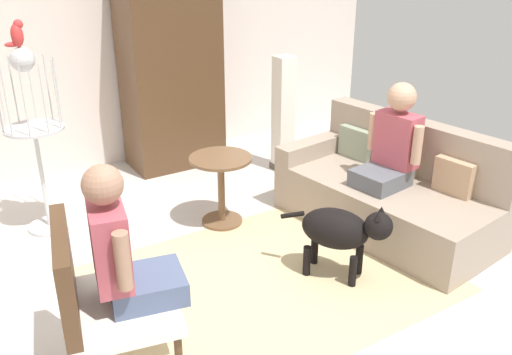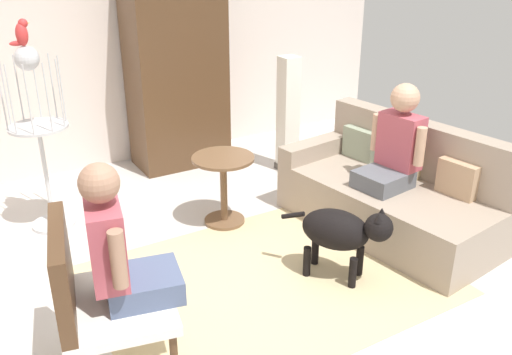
% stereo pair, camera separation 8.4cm
% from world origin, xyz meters
% --- Properties ---
extents(ground_plane, '(6.75, 6.75, 0.00)m').
position_xyz_m(ground_plane, '(0.00, 0.00, 0.00)').
color(ground_plane, beige).
extents(back_wall, '(6.02, 0.12, 2.88)m').
position_xyz_m(back_wall, '(0.00, 2.87, 1.44)').
color(back_wall, silver).
rests_on(back_wall, ground).
extents(area_rug, '(2.43, 1.84, 0.01)m').
position_xyz_m(area_rug, '(-0.17, 0.01, 0.00)').
color(area_rug, '#C6B284').
rests_on(area_rug, ground).
extents(couch, '(1.12, 1.93, 0.88)m').
position_xyz_m(couch, '(1.17, 0.19, 0.31)').
color(couch, gray).
rests_on(couch, ground).
extents(armchair, '(0.73, 0.80, 0.93)m').
position_xyz_m(armchair, '(-1.47, -0.26, 0.54)').
color(armchair, '#4C331E').
rests_on(armchair, ground).
extents(person_on_couch, '(0.52, 0.51, 0.83)m').
position_xyz_m(person_on_couch, '(1.11, 0.15, 0.76)').
color(person_on_couch, '#565A62').
extents(person_on_armchair, '(0.53, 0.50, 0.82)m').
position_xyz_m(person_on_armchair, '(-1.31, -0.29, 0.77)').
color(person_on_armchair, '#4D5C7E').
extents(round_end_table, '(0.53, 0.53, 0.61)m').
position_xyz_m(round_end_table, '(-0.03, 0.96, 0.38)').
color(round_end_table, brown).
rests_on(round_end_table, ground).
extents(dog, '(0.53, 0.71, 0.60)m').
position_xyz_m(dog, '(0.30, -0.21, 0.38)').
color(dog, black).
rests_on(dog, ground).
extents(bird_cage_stand, '(0.47, 0.47, 1.54)m').
position_xyz_m(bird_cage_stand, '(-1.32, 1.66, 0.89)').
color(bird_cage_stand, silver).
rests_on(bird_cage_stand, ground).
extents(parrot, '(0.17, 0.10, 0.20)m').
position_xyz_m(parrot, '(-1.33, 1.66, 1.63)').
color(parrot, red).
rests_on(parrot, bird_cage_stand).
extents(column_lamp, '(0.20, 0.20, 1.20)m').
position_xyz_m(column_lamp, '(1.11, 1.69, 0.59)').
color(column_lamp, '#4C4742').
rests_on(column_lamp, ground).
extents(armoire_cabinet, '(0.96, 0.56, 2.03)m').
position_xyz_m(armoire_cabinet, '(0.22, 2.46, 1.02)').
color(armoire_cabinet, '#4C331E').
rests_on(armoire_cabinet, ground).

